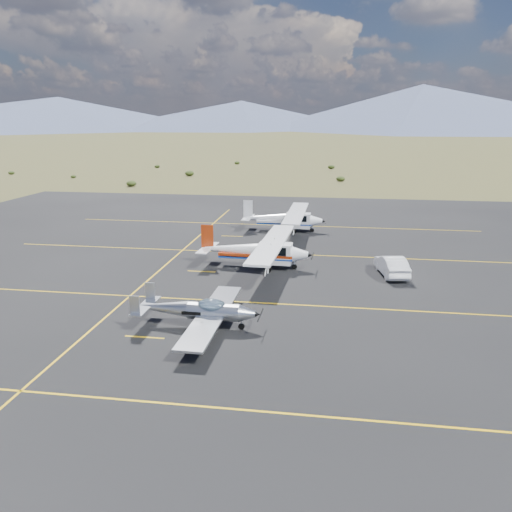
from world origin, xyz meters
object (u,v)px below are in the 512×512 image
(sedan, at_px, (392,265))
(aircraft_low_wing, at_px, (200,311))
(aircraft_cessna, at_px, (256,250))
(aircraft_plain, at_px, (284,218))

(sedan, bearing_deg, aircraft_low_wing, 35.28)
(aircraft_cessna, bearing_deg, aircraft_plain, 88.75)
(aircraft_low_wing, height_order, sedan, aircraft_low_wing)
(aircraft_cessna, height_order, sedan, aircraft_cessna)
(sedan, bearing_deg, aircraft_plain, -65.29)
(aircraft_low_wing, relative_size, sedan, 2.07)
(aircraft_low_wing, xyz_separation_m, sedan, (10.65, 10.49, -0.20))
(aircraft_plain, height_order, sedan, aircraft_plain)
(aircraft_cessna, bearing_deg, aircraft_low_wing, -93.93)
(aircraft_low_wing, xyz_separation_m, aircraft_cessna, (1.27, 10.92, 0.42))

